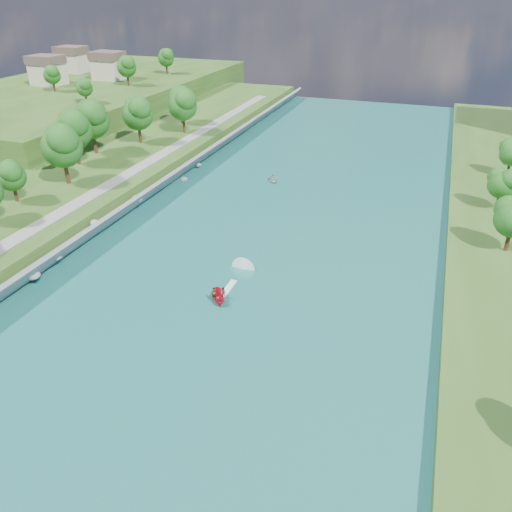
% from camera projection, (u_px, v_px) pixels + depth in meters
% --- Properties ---
extents(ground, '(260.00, 260.00, 0.00)m').
position_uv_depth(ground, '(186.00, 346.00, 57.27)').
color(ground, '#2D5119').
rests_on(ground, ground).
extents(river_water, '(55.00, 240.00, 0.10)m').
position_uv_depth(river_water, '(247.00, 264.00, 73.71)').
color(river_water, '#175A4F').
rests_on(river_water, ground).
extents(ridge_west, '(60.00, 120.00, 9.00)m').
position_uv_depth(ridge_west, '(87.00, 97.00, 157.78)').
color(ridge_west, '#2D5119').
rests_on(ridge_west, ground).
extents(riprap_bank, '(3.63, 236.00, 4.23)m').
position_uv_depth(riprap_bank, '(95.00, 229.00, 80.04)').
color(riprap_bank, slate).
rests_on(riprap_bank, ground).
extents(riverside_path, '(3.00, 200.00, 0.10)m').
position_uv_depth(riverside_path, '(62.00, 212.00, 81.66)').
color(riverside_path, gray).
rests_on(riverside_path, berm_west).
extents(ridge_houses, '(29.50, 29.50, 8.40)m').
position_uv_depth(ridge_houses, '(76.00, 64.00, 159.46)').
color(ridge_houses, beige).
rests_on(ridge_houses, ridge_west).
extents(trees_west, '(18.47, 150.38, 13.55)m').
position_uv_depth(trees_west, '(4.00, 175.00, 80.45)').
color(trees_west, '#134A13').
rests_on(trees_west, berm_west).
extents(trees_ridge, '(23.14, 53.63, 10.08)m').
position_uv_depth(trees_ridge, '(120.00, 68.00, 151.39)').
color(trees_ridge, '#134A13').
rests_on(trees_ridge, ridge_west).
extents(motorboat, '(3.60, 18.68, 2.19)m').
position_uv_depth(motorboat, '(225.00, 289.00, 66.53)').
color(motorboat, red).
rests_on(motorboat, river_water).
extents(raft, '(3.86, 4.08, 1.53)m').
position_uv_depth(raft, '(272.00, 180.00, 103.68)').
color(raft, '#97999F').
rests_on(raft, river_water).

